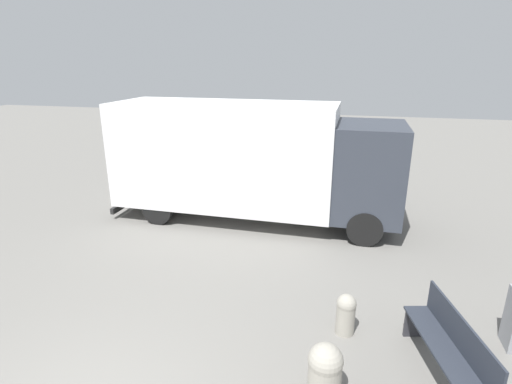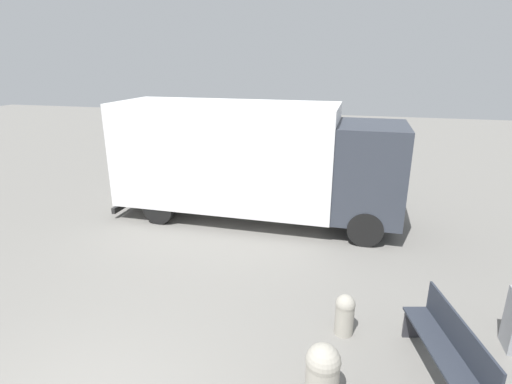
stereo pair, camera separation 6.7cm
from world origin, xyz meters
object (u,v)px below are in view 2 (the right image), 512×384
object	(u,v)px
delivery_truck	(251,158)
park_bench	(449,347)
bollard_near_bench	(323,371)
bollard_far_bench	(345,313)

from	to	relation	value
delivery_truck	park_bench	size ratio (longest dim) A/B	3.91
park_bench	delivery_truck	bearing A→B (deg)	24.26
bollard_near_bench	park_bench	bearing A→B (deg)	23.91
delivery_truck	park_bench	bearing A→B (deg)	-50.71
delivery_truck	bollard_far_bench	size ratio (longest dim) A/B	10.97
delivery_truck	bollard_near_bench	xyz separation A→B (m)	(2.47, -5.79, -1.29)
bollard_near_bench	bollard_far_bench	bearing A→B (deg)	80.80
delivery_truck	park_bench	world-z (taller)	delivery_truck
park_bench	bollard_near_bench	size ratio (longest dim) A/B	2.42
park_bench	bollard_near_bench	xyz separation A→B (m)	(-1.61, -0.71, -0.12)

